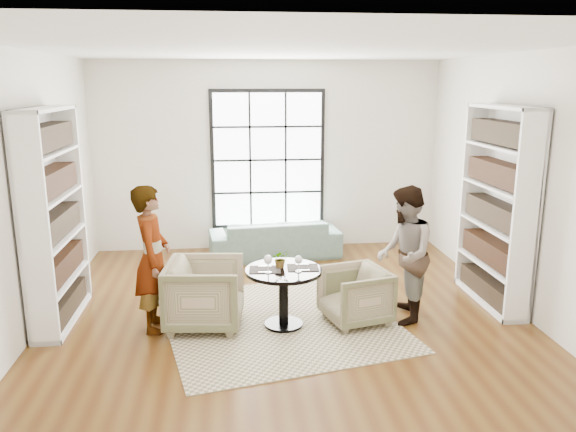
{
  "coord_description": "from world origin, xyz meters",
  "views": [
    {
      "loc": [
        -0.63,
        -5.95,
        2.66
      ],
      "look_at": [
        0.05,
        0.4,
        1.13
      ],
      "focal_mm": 35.0,
      "sensor_mm": 36.0,
      "label": 1
    }
  ],
  "objects": [
    {
      "name": "ground",
      "position": [
        0.0,
        0.0,
        0.0
      ],
      "size": [
        6.0,
        6.0,
        0.0
      ],
      "primitive_type": "plane",
      "color": "#593A15"
    },
    {
      "name": "room_shell",
      "position": [
        0.0,
        0.54,
        1.26
      ],
      "size": [
        6.0,
        6.01,
        6.0
      ],
      "color": "silver",
      "rests_on": "ground"
    },
    {
      "name": "rug",
      "position": [
        -0.09,
        -0.04,
        0.01
      ],
      "size": [
        2.98,
        2.98,
        0.01
      ],
      "primitive_type": "cube",
      "rotation": [
        0.0,
        0.0,
        0.22
      ],
      "color": "#BFAD8F",
      "rests_on": "ground"
    },
    {
      "name": "pedestal_table",
      "position": [
        -0.06,
        -0.16,
        0.49
      ],
      "size": [
        0.84,
        0.84,
        0.67
      ],
      "rotation": [
        0.0,
        0.0,
        -0.07
      ],
      "color": "black",
      "rests_on": "ground"
    },
    {
      "name": "sofa",
      "position": [
        0.06,
        2.45,
        0.29
      ],
      "size": [
        2.07,
        0.98,
        0.58
      ],
      "primitive_type": "imported",
      "rotation": [
        0.0,
        0.0,
        3.24
      ],
      "color": "gray",
      "rests_on": "ground"
    },
    {
      "name": "armchair_left",
      "position": [
        -0.92,
        -0.06,
        0.38
      ],
      "size": [
        0.91,
        0.89,
        0.76
      ],
      "primitive_type": "imported",
      "rotation": [
        0.0,
        0.0,
        1.47
      ],
      "color": "tan",
      "rests_on": "ground"
    },
    {
      "name": "armchair_right",
      "position": [
        0.76,
        -0.12,
        0.32
      ],
      "size": [
        0.84,
        0.83,
        0.63
      ],
      "primitive_type": "imported",
      "rotation": [
        0.0,
        0.0,
        -1.32
      ],
      "color": "tan",
      "rests_on": "ground"
    },
    {
      "name": "person_left",
      "position": [
        -1.47,
        -0.06,
        0.8
      ],
      "size": [
        0.39,
        0.59,
        1.61
      ],
      "primitive_type": "imported",
      "rotation": [
        0.0,
        0.0,
        1.57
      ],
      "color": "gray",
      "rests_on": "ground"
    },
    {
      "name": "person_right",
      "position": [
        1.31,
        -0.12,
        0.78
      ],
      "size": [
        0.74,
        0.87,
        1.55
      ],
      "primitive_type": "imported",
      "rotation": [
        0.0,
        0.0,
        -1.79
      ],
      "color": "gray",
      "rests_on": "ground"
    },
    {
      "name": "placemat_left",
      "position": [
        -0.26,
        -0.17,
        0.68
      ],
      "size": [
        0.36,
        0.28,
        0.01
      ],
      "primitive_type": "cube",
      "rotation": [
        0.0,
        0.0,
        -0.07
      ],
      "color": "#292623",
      "rests_on": "pedestal_table"
    },
    {
      "name": "placemat_right",
      "position": [
        0.16,
        -0.15,
        0.68
      ],
      "size": [
        0.36,
        0.28,
        0.01
      ],
      "primitive_type": "cube",
      "rotation": [
        0.0,
        0.0,
        -0.07
      ],
      "color": "#292623",
      "rests_on": "pedestal_table"
    },
    {
      "name": "cutlery_left",
      "position": [
        -0.26,
        -0.17,
        0.68
      ],
      "size": [
        0.16,
        0.23,
        0.01
      ],
      "primitive_type": null,
      "rotation": [
        0.0,
        0.0,
        -0.07
      ],
      "color": "silver",
      "rests_on": "placemat_left"
    },
    {
      "name": "cutlery_right",
      "position": [
        0.16,
        -0.15,
        0.68
      ],
      "size": [
        0.16,
        0.23,
        0.01
      ],
      "primitive_type": null,
      "rotation": [
        0.0,
        0.0,
        -0.07
      ],
      "color": "silver",
      "rests_on": "placemat_right"
    },
    {
      "name": "wine_glass_left",
      "position": [
        -0.23,
        -0.27,
        0.82
      ],
      "size": [
        0.09,
        0.09,
        0.2
      ],
      "color": "silver",
      "rests_on": "pedestal_table"
    },
    {
      "name": "wine_glass_right",
      "position": [
        0.09,
        -0.28,
        0.8
      ],
      "size": [
        0.08,
        0.08,
        0.18
      ],
      "color": "silver",
      "rests_on": "pedestal_table"
    },
    {
      "name": "flower_centerpiece",
      "position": [
        -0.08,
        -0.1,
        0.77
      ],
      "size": [
        0.19,
        0.16,
        0.2
      ],
      "primitive_type": "imported",
      "rotation": [
        0.0,
        0.0,
        -0.03
      ],
      "color": "gray",
      "rests_on": "pedestal_table"
    }
  ]
}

